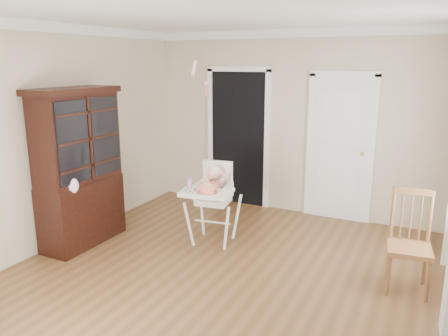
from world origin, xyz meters
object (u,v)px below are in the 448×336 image
at_px(high_chair, 213,193).
at_px(cake, 207,189).
at_px(china_cabinet, 79,168).
at_px(dining_chair, 409,245).
at_px(sippy_cup, 189,183).

xyz_separation_m(high_chair, cake, (0.06, -0.26, 0.14)).
height_order(high_chair, china_cabinet, china_cabinet).
height_order(cake, dining_chair, dining_chair).
distance_m(high_chair, dining_chair, 2.32).
relative_size(sippy_cup, dining_chair, 0.17).
bearing_deg(high_chair, sippy_cup, -151.21).
xyz_separation_m(sippy_cup, dining_chair, (2.54, 0.00, -0.33)).
bearing_deg(high_chair, dining_chair, -12.67).
height_order(cake, china_cabinet, china_cabinet).
distance_m(cake, sippy_cup, 0.31).
bearing_deg(cake, sippy_cup, 165.40).
bearing_deg(high_chair, cake, -85.85).
relative_size(cake, china_cabinet, 0.13).
bearing_deg(high_chair, china_cabinet, -161.64).
relative_size(cake, sippy_cup, 1.47).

